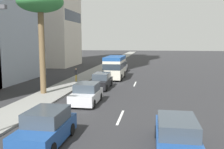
{
  "coord_description": "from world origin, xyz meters",
  "views": [
    {
      "loc": [
        -2.02,
        -2.06,
        4.98
      ],
      "look_at": [
        19.69,
        1.5,
        2.06
      ],
      "focal_mm": 40.67,
      "sensor_mm": 36.0,
      "label": 1
    }
  ],
  "objects_px": {
    "car_lead": "(87,94)",
    "car_third": "(176,135)",
    "car_fifth": "(46,128)",
    "pedestrian_near_lamp": "(76,74)",
    "minibus_sixth": "(115,66)",
    "car_fourth": "(101,81)",
    "car_second": "(121,67)",
    "palm_tree": "(40,5)"
  },
  "relations": [
    {
      "from": "car_fourth",
      "to": "car_fifth",
      "type": "xyz_separation_m",
      "value": [
        -14.83,
        -0.32,
        0.03
      ]
    },
    {
      "from": "car_second",
      "to": "palm_tree",
      "type": "xyz_separation_m",
      "value": [
        -18.46,
        4.86,
        7.33
      ]
    },
    {
      "from": "car_second",
      "to": "palm_tree",
      "type": "relative_size",
      "value": 0.51
    },
    {
      "from": "car_fourth",
      "to": "car_fifth",
      "type": "height_order",
      "value": "car_fifth"
    },
    {
      "from": "car_lead",
      "to": "pedestrian_near_lamp",
      "type": "relative_size",
      "value": 2.53
    },
    {
      "from": "car_third",
      "to": "car_fifth",
      "type": "bearing_deg",
      "value": 90.59
    },
    {
      "from": "car_fifth",
      "to": "pedestrian_near_lamp",
      "type": "xyz_separation_m",
      "value": [
        17.98,
        4.09,
        0.22
      ]
    },
    {
      "from": "car_lead",
      "to": "pedestrian_near_lamp",
      "type": "bearing_deg",
      "value": -158.16
    },
    {
      "from": "car_fifth",
      "to": "palm_tree",
      "type": "relative_size",
      "value": 0.45
    },
    {
      "from": "car_third",
      "to": "pedestrian_near_lamp",
      "type": "xyz_separation_m",
      "value": [
        17.91,
        10.27,
        0.25
      ]
    },
    {
      "from": "car_fourth",
      "to": "pedestrian_near_lamp",
      "type": "height_order",
      "value": "pedestrian_near_lamp"
    },
    {
      "from": "car_lead",
      "to": "car_second",
      "type": "xyz_separation_m",
      "value": [
        21.03,
        -0.02,
        0.03
      ]
    },
    {
      "from": "car_lead",
      "to": "car_fourth",
      "type": "distance_m",
      "value": 6.74
    },
    {
      "from": "car_second",
      "to": "car_fourth",
      "type": "relative_size",
      "value": 1.02
    },
    {
      "from": "car_lead",
      "to": "car_third",
      "type": "height_order",
      "value": "car_lead"
    },
    {
      "from": "car_third",
      "to": "minibus_sixth",
      "type": "xyz_separation_m",
      "value": [
        21.68,
        6.1,
        0.86
      ]
    },
    {
      "from": "car_lead",
      "to": "pedestrian_near_lamp",
      "type": "xyz_separation_m",
      "value": [
        9.88,
        3.96,
        0.24
      ]
    },
    {
      "from": "car_third",
      "to": "car_fifth",
      "type": "distance_m",
      "value": 6.18
    },
    {
      "from": "minibus_sixth",
      "to": "palm_tree",
      "type": "bearing_deg",
      "value": -24.5
    },
    {
      "from": "car_third",
      "to": "car_second",
      "type": "bearing_deg",
      "value": 12.21
    },
    {
      "from": "car_second",
      "to": "minibus_sixth",
      "type": "distance_m",
      "value": 7.43
    },
    {
      "from": "car_third",
      "to": "car_fourth",
      "type": "bearing_deg",
      "value": 23.74
    },
    {
      "from": "car_third",
      "to": "pedestrian_near_lamp",
      "type": "bearing_deg",
      "value": 29.83
    },
    {
      "from": "car_lead",
      "to": "palm_tree",
      "type": "relative_size",
      "value": 0.44
    },
    {
      "from": "car_fourth",
      "to": "palm_tree",
      "type": "bearing_deg",
      "value": -48.1
    },
    {
      "from": "minibus_sixth",
      "to": "palm_tree",
      "type": "distance_m",
      "value": 13.81
    },
    {
      "from": "car_second",
      "to": "car_fourth",
      "type": "bearing_deg",
      "value": -0.84
    },
    {
      "from": "car_third",
      "to": "palm_tree",
      "type": "xyz_separation_m",
      "value": [
        10.6,
        11.15,
        7.37
      ]
    },
    {
      "from": "car_fourth",
      "to": "minibus_sixth",
      "type": "distance_m",
      "value": 6.98
    },
    {
      "from": "car_third",
      "to": "car_fifth",
      "type": "height_order",
      "value": "car_fifth"
    },
    {
      "from": "car_fourth",
      "to": "minibus_sixth",
      "type": "bearing_deg",
      "value": 176.7
    },
    {
      "from": "minibus_sixth",
      "to": "pedestrian_near_lamp",
      "type": "bearing_deg",
      "value": -47.93
    },
    {
      "from": "palm_tree",
      "to": "car_lead",
      "type": "bearing_deg",
      "value": -117.93
    },
    {
      "from": "car_third",
      "to": "palm_tree",
      "type": "height_order",
      "value": "palm_tree"
    },
    {
      "from": "car_third",
      "to": "minibus_sixth",
      "type": "bearing_deg",
      "value": 15.71
    },
    {
      "from": "car_lead",
      "to": "car_fifth",
      "type": "distance_m",
      "value": 8.1
    },
    {
      "from": "minibus_sixth",
      "to": "palm_tree",
      "type": "relative_size",
      "value": 0.66
    },
    {
      "from": "minibus_sixth",
      "to": "pedestrian_near_lamp",
      "type": "xyz_separation_m",
      "value": [
        -3.77,
        4.17,
        -0.61
      ]
    },
    {
      "from": "pedestrian_near_lamp",
      "to": "car_fourth",
      "type": "bearing_deg",
      "value": 135.23
    },
    {
      "from": "minibus_sixth",
      "to": "pedestrian_near_lamp",
      "type": "distance_m",
      "value": 5.66
    },
    {
      "from": "car_lead",
      "to": "car_second",
      "type": "bearing_deg",
      "value": 179.93
    },
    {
      "from": "car_lead",
      "to": "pedestrian_near_lamp",
      "type": "height_order",
      "value": "pedestrian_near_lamp"
    }
  ]
}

